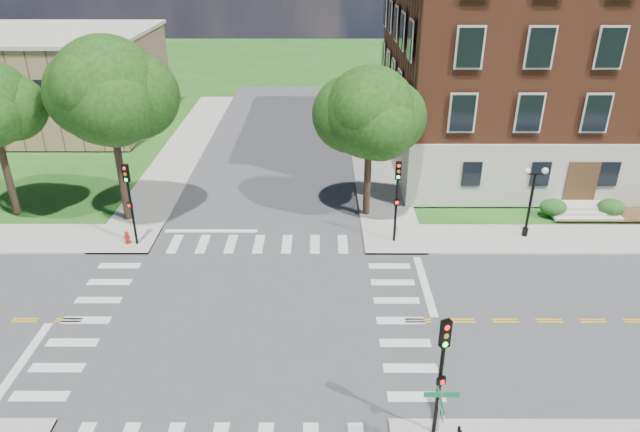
{
  "coord_description": "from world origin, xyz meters",
  "views": [
    {
      "loc": [
        3.56,
        -21.26,
        15.8
      ],
      "look_at": [
        3.5,
        4.36,
        3.2
      ],
      "focal_mm": 32.0,
      "sensor_mm": 36.0,
      "label": 1
    }
  ],
  "objects_px": {
    "traffic_signal_se": "(442,364)",
    "twin_lamp_west": "(531,198)",
    "traffic_signal_nw": "(129,194)",
    "street_sign_pole": "(439,414)",
    "fire_hydrant": "(127,238)",
    "traffic_signal_ne": "(397,192)"
  },
  "relations": [
    {
      "from": "traffic_signal_ne",
      "to": "traffic_signal_se",
      "type": "bearing_deg",
      "value": -90.85
    },
    {
      "from": "traffic_signal_se",
      "to": "traffic_signal_ne",
      "type": "relative_size",
      "value": 1.0
    },
    {
      "from": "traffic_signal_nw",
      "to": "street_sign_pole",
      "type": "bearing_deg",
      "value": -46.56
    },
    {
      "from": "twin_lamp_west",
      "to": "street_sign_pole",
      "type": "bearing_deg",
      "value": -116.94
    },
    {
      "from": "traffic_signal_ne",
      "to": "traffic_signal_nw",
      "type": "bearing_deg",
      "value": -178.38
    },
    {
      "from": "traffic_signal_se",
      "to": "street_sign_pole",
      "type": "height_order",
      "value": "traffic_signal_se"
    },
    {
      "from": "street_sign_pole",
      "to": "twin_lamp_west",
      "type": "bearing_deg",
      "value": 63.06
    },
    {
      "from": "twin_lamp_west",
      "to": "street_sign_pole",
      "type": "distance_m",
      "value": 17.98
    },
    {
      "from": "traffic_signal_se",
      "to": "twin_lamp_west",
      "type": "xyz_separation_m",
      "value": [
        7.91,
        14.72,
        -0.66
      ]
    },
    {
      "from": "traffic_signal_nw",
      "to": "street_sign_pole",
      "type": "relative_size",
      "value": 1.55
    },
    {
      "from": "traffic_signal_ne",
      "to": "traffic_signal_nw",
      "type": "distance_m",
      "value": 14.64
    },
    {
      "from": "street_sign_pole",
      "to": "traffic_signal_se",
      "type": "bearing_deg",
      "value": 79.66
    },
    {
      "from": "twin_lamp_west",
      "to": "fire_hydrant",
      "type": "xyz_separation_m",
      "value": [
        -22.87,
        -0.98,
        -2.06
      ]
    },
    {
      "from": "traffic_signal_ne",
      "to": "fire_hydrant",
      "type": "bearing_deg",
      "value": -178.69
    },
    {
      "from": "traffic_signal_ne",
      "to": "traffic_signal_nw",
      "type": "xyz_separation_m",
      "value": [
        -14.63,
        -0.41,
        0.0
      ]
    },
    {
      "from": "traffic_signal_se",
      "to": "twin_lamp_west",
      "type": "bearing_deg",
      "value": 61.75
    },
    {
      "from": "twin_lamp_west",
      "to": "traffic_signal_se",
      "type": "bearing_deg",
      "value": -118.25
    },
    {
      "from": "traffic_signal_nw",
      "to": "twin_lamp_west",
      "type": "bearing_deg",
      "value": 2.69
    },
    {
      "from": "fire_hydrant",
      "to": "traffic_signal_se",
      "type": "bearing_deg",
      "value": -42.56
    },
    {
      "from": "traffic_signal_se",
      "to": "fire_hydrant",
      "type": "bearing_deg",
      "value": 137.44
    },
    {
      "from": "traffic_signal_se",
      "to": "fire_hydrant",
      "type": "xyz_separation_m",
      "value": [
        -14.96,
        13.74,
        -2.72
      ]
    },
    {
      "from": "street_sign_pole",
      "to": "fire_hydrant",
      "type": "bearing_deg",
      "value": 134.37
    }
  ]
}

